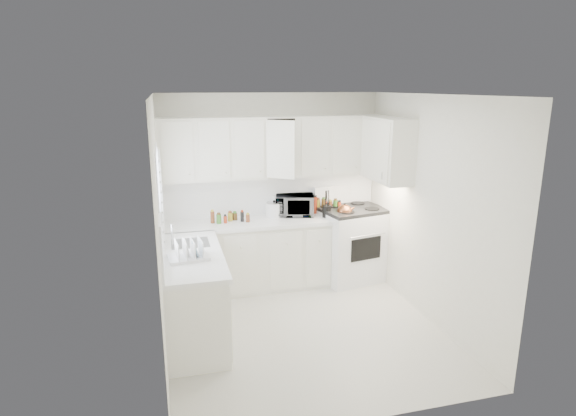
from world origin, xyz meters
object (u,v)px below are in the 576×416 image
object	(u,v)px
dish_rack	(188,248)
rice_cooker	(274,208)
stove	(352,234)
microwave	(294,203)
utensil_crock	(327,203)
tea_kettle	(345,211)

from	to	relation	value
dish_rack	rice_cooker	bearing A→B (deg)	41.89
stove	dish_rack	bearing A→B (deg)	-163.30
microwave	rice_cooker	size ratio (longest dim) A/B	2.25
utensil_crock	dish_rack	distance (m)	2.25
microwave	utensil_crock	size ratio (longest dim) A/B	1.35
tea_kettle	dish_rack	xyz separation A→B (m)	(-2.13, -1.05, 0.01)
tea_kettle	utensil_crock	size ratio (longest dim) A/B	0.66
microwave	dish_rack	xyz separation A→B (m)	(-1.52, -1.38, -0.06)
microwave	utensil_crock	world-z (taller)	utensil_crock
tea_kettle	microwave	xyz separation A→B (m)	(-0.61, 0.33, 0.07)
dish_rack	tea_kettle	bearing A→B (deg)	19.95
stove	tea_kettle	world-z (taller)	stove
tea_kettle	dish_rack	distance (m)	2.37
stove	dish_rack	world-z (taller)	stove
tea_kettle	rice_cooker	xyz separation A→B (m)	(-0.90, 0.32, 0.01)
utensil_crock	dish_rack	size ratio (longest dim) A/B	0.94
dish_rack	microwave	bearing A→B (deg)	35.94
rice_cooker	utensil_crock	xyz separation A→B (m)	(0.69, -0.21, 0.08)
microwave	stove	bearing A→B (deg)	1.92
tea_kettle	microwave	world-z (taller)	microwave
stove	tea_kettle	distance (m)	0.46
microwave	tea_kettle	bearing A→B (deg)	-14.31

